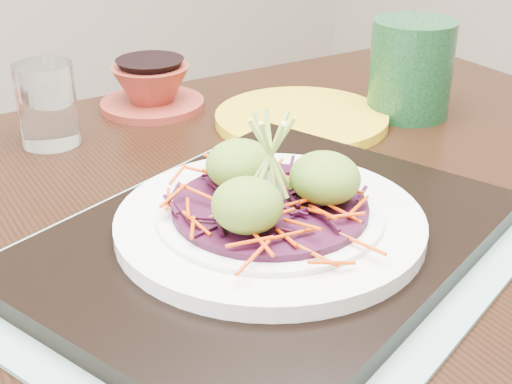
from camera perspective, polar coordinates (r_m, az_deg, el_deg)
dining_table at (r=0.76m, az=-2.26°, el=-8.17°), size 1.27×0.92×0.75m
placemat at (r=0.64m, az=1.10°, el=-4.65°), size 0.56×0.48×0.00m
serving_tray at (r=0.63m, az=1.10°, el=-3.77°), size 0.48×0.41×0.02m
white_plate at (r=0.62m, az=1.12°, el=-2.31°), size 0.27×0.27×0.02m
cabbage_bed at (r=0.62m, az=1.13°, el=-1.20°), size 0.17×0.17×0.01m
carrot_julienne at (r=0.61m, az=1.14°, el=-0.51°), size 0.21×0.21×0.01m
guacamole_scoops at (r=0.60m, az=1.19°, el=0.79°), size 0.15×0.13×0.05m
scallion_garnish at (r=0.60m, az=1.17°, el=2.60°), size 0.06×0.06×0.09m
water_glass at (r=0.88m, az=-16.37°, el=6.74°), size 0.09×0.09×0.10m
terracotta_bowl_set at (r=0.98m, az=-8.35°, el=8.13°), size 0.18×0.18×0.06m
yellow_plate at (r=0.92m, az=3.65°, el=5.88°), size 0.24×0.24×0.01m
green_jar at (r=0.96m, az=12.29°, el=9.64°), size 0.11×0.11×0.12m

